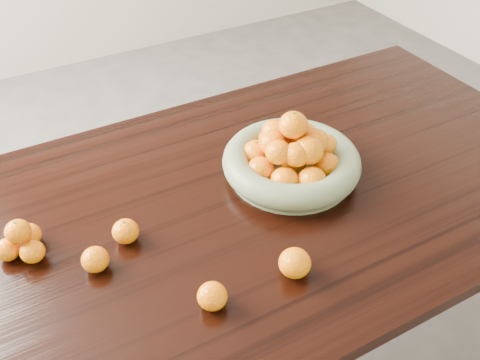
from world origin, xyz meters
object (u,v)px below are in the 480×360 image
orange_pyramid (22,242)px  loose_orange_0 (126,231)px  dining_table (233,226)px  fruit_bowl (292,158)px

orange_pyramid → loose_orange_0: size_ratio=1.82×
orange_pyramid → loose_orange_0: 0.23m
dining_table → orange_pyramid: orange_pyramid is taller
dining_table → fruit_bowl: 0.24m
dining_table → loose_orange_0: 0.31m
dining_table → fruit_bowl: fruit_bowl is taller
loose_orange_0 → orange_pyramid: bearing=161.5°
fruit_bowl → loose_orange_0: 0.48m
dining_table → fruit_bowl: bearing=6.6°
fruit_bowl → orange_pyramid: fruit_bowl is taller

